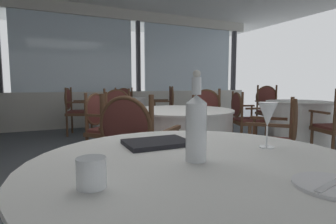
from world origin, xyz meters
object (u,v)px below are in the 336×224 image
object	(u,v)px
wine_glass	(268,115)
dining_chair_3_1	(134,146)
side_plate	(332,186)
dining_chair_2_0	(269,106)
water_bottle	(196,125)
dining_chair_3_0	(105,123)
dining_chair_2_1	(244,115)
dining_chair_0_0	(75,107)
dining_chair_3_2	(278,136)
dining_chair_3_3	(204,116)
dining_chair_0_2	(166,106)
dining_chair_0_3	(124,104)
water_tumbler	(91,173)
dining_chair_0_1	(118,112)
menu_book	(157,143)

from	to	relation	value
wine_glass	dining_chair_3_1	distance (m)	1.12
side_plate	dining_chair_2_0	world-z (taller)	dining_chair_2_0
water_bottle	dining_chair_3_0	world-z (taller)	water_bottle
dining_chair_2_1	dining_chair_0_0	bearing A→B (deg)	153.02
water_bottle	wine_glass	world-z (taller)	water_bottle
dining_chair_3_2	wine_glass	bearing A→B (deg)	87.76
wine_glass	dining_chair_3_1	world-z (taller)	dining_chair_3_1
water_bottle	dining_chair_3_1	distance (m)	1.13
water_bottle	dining_chair_3_0	distance (m)	2.53
dining_chair_2_0	dining_chair_3_1	distance (m)	4.01
dining_chair_3_2	dining_chair_3_3	distance (m)	1.43
dining_chair_2_1	side_plate	bearing A→B (deg)	-109.69
dining_chair_3_3	dining_chair_0_2	bearing A→B (deg)	-138.98
dining_chair_3_0	dining_chair_3_2	bearing A→B (deg)	0.00
dining_chair_0_3	dining_chair_3_1	xyz separation A→B (m)	(-1.10, -4.33, 0.00)
side_plate	water_bottle	distance (m)	0.44
water_bottle	water_tumbler	world-z (taller)	water_bottle
water_bottle	dining_chair_0_3	world-z (taller)	water_bottle
dining_chair_0_1	dining_chair_3_2	bearing A→B (deg)	-142.29
dining_chair_2_0	dining_chair_0_0	bearing A→B (deg)	-98.20
dining_chair_3_2	dining_chair_3_1	bearing A→B (deg)	45.17
water_tumbler	dining_chair_0_0	size ratio (longest dim) A/B	0.08
dining_chair_2_0	dining_chair_3_1	xyz separation A→B (m)	(-3.45, -2.03, -0.03)
water_bottle	dining_chair_2_1	world-z (taller)	water_bottle
dining_chair_2_0	dining_chair_2_1	distance (m)	1.33
dining_chair_0_1	dining_chair_0_3	bearing A→B (deg)	0.00
water_bottle	dining_chair_3_2	distance (m)	1.88
side_plate	dining_chair_2_1	size ratio (longest dim) A/B	0.22
water_tumbler	dining_chair_0_3	distance (m)	5.73
water_tumbler	dining_chair_3_0	xyz separation A→B (m)	(0.55, 2.60, -0.25)
water_tumbler	dining_chair_0_3	xyz separation A→B (m)	(1.59, 5.50, -0.23)
dining_chair_3_0	dining_chair_0_0	bearing A→B (deg)	140.83
dining_chair_0_3	dining_chair_3_0	xyz separation A→B (m)	(-1.04, -2.90, -0.02)
side_plate	dining_chair_2_1	xyz separation A→B (m)	(2.18, 2.86, -0.22)
menu_book	dining_chair_0_0	world-z (taller)	dining_chair_0_0
dining_chair_2_0	dining_chair_3_0	distance (m)	3.44
dining_chair_0_0	dining_chair_3_3	bearing A→B (deg)	-38.04
wine_glass	dining_chair_0_3	size ratio (longest dim) A/B	0.21
menu_book	dining_chair_3_0	world-z (taller)	dining_chair_3_0
water_bottle	dining_chair_0_3	size ratio (longest dim) A/B	0.34
side_plate	dining_chair_0_3	size ratio (longest dim) A/B	0.21
water_bottle	dining_chair_3_3	bearing A→B (deg)	56.80
water_bottle	dining_chair_3_2	bearing A→B (deg)	33.60
dining_chair_0_1	dining_chair_0_0	bearing A→B (deg)	44.97
dining_chair_3_3	dining_chair_3_1	bearing A→B (deg)	0.00
dining_chair_0_2	dining_chair_2_0	distance (m)	2.08
dining_chair_0_2	dining_chair_3_0	xyz separation A→B (m)	(-1.63, -1.72, -0.03)
dining_chair_0_2	dining_chair_0_1	bearing A→B (deg)	44.98
dining_chair_2_0	dining_chair_0_2	bearing A→B (deg)	-104.77
dining_chair_2_0	dining_chair_3_2	world-z (taller)	dining_chair_2_0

